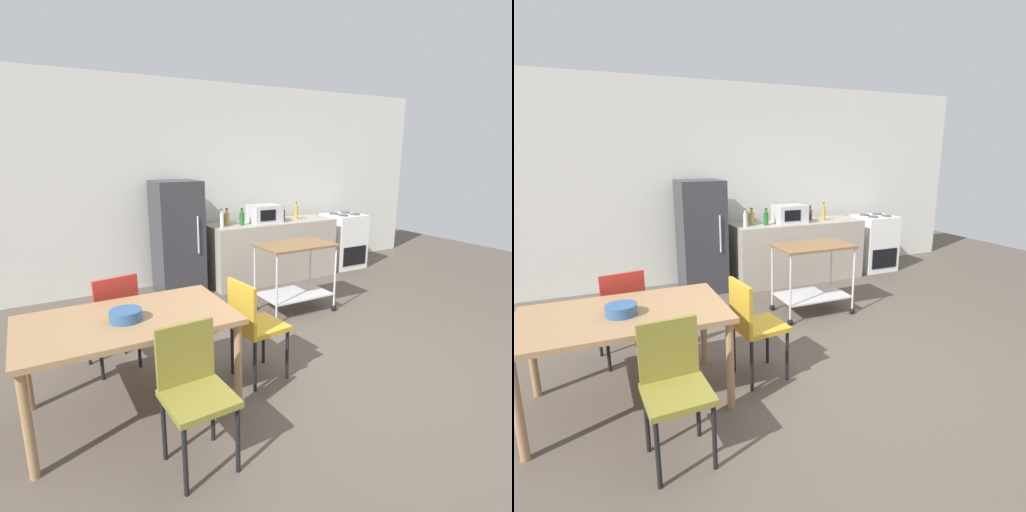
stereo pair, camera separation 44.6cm
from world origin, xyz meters
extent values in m
plane|color=brown|center=(0.00, 0.00, 0.00)|extent=(12.00, 12.00, 0.00)
cube|color=silver|center=(0.00, 3.20, 1.45)|extent=(8.40, 0.12, 2.90)
cube|color=#A89E8E|center=(0.90, 2.60, 0.45)|extent=(2.00, 0.64, 0.90)
cube|color=#A37A51|center=(-1.77, 0.24, 0.73)|extent=(1.50, 0.90, 0.04)
cylinder|color=#A37A51|center=(-2.46, -0.15, 0.35)|extent=(0.06, 0.06, 0.71)
cylinder|color=#A37A51|center=(-1.08, -0.15, 0.35)|extent=(0.06, 0.06, 0.71)
cylinder|color=#A37A51|center=(-2.46, 0.63, 0.35)|extent=(0.06, 0.06, 0.71)
cylinder|color=#A37A51|center=(-1.08, 0.63, 0.35)|extent=(0.06, 0.06, 0.71)
cube|color=olive|center=(-1.55, -0.55, 0.47)|extent=(0.42, 0.42, 0.04)
cube|color=olive|center=(-1.56, -0.37, 0.69)|extent=(0.38, 0.05, 0.40)
cylinder|color=black|center=(-1.72, -0.72, 0.23)|extent=(0.03, 0.03, 0.45)
cylinder|color=black|center=(-1.38, -0.71, 0.23)|extent=(0.03, 0.03, 0.45)
cylinder|color=black|center=(-1.73, -0.38, 0.23)|extent=(0.03, 0.03, 0.45)
cylinder|color=black|center=(-1.39, -0.37, 0.23)|extent=(0.03, 0.03, 0.45)
cube|color=#B72D23|center=(-1.77, 1.00, 0.47)|extent=(0.46, 0.46, 0.04)
cube|color=#B72D23|center=(-1.74, 0.83, 0.69)|extent=(0.38, 0.09, 0.40)
cylinder|color=black|center=(-1.63, 1.20, 0.23)|extent=(0.03, 0.03, 0.45)
cylinder|color=black|center=(-1.97, 1.14, 0.23)|extent=(0.03, 0.03, 0.45)
cylinder|color=black|center=(-1.57, 0.87, 0.23)|extent=(0.03, 0.03, 0.45)
cylinder|color=black|center=(-1.91, 0.81, 0.23)|extent=(0.03, 0.03, 0.45)
cube|color=gold|center=(-0.70, 0.19, 0.47)|extent=(0.44, 0.44, 0.04)
cube|color=gold|center=(-0.88, 0.17, 0.69)|extent=(0.07, 0.38, 0.40)
cylinder|color=black|center=(-0.52, 0.04, 0.23)|extent=(0.03, 0.03, 0.45)
cylinder|color=black|center=(-0.55, 0.38, 0.23)|extent=(0.03, 0.03, 0.45)
cylinder|color=black|center=(-0.85, 0.01, 0.23)|extent=(0.03, 0.03, 0.45)
cylinder|color=black|center=(-0.89, 0.34, 0.23)|extent=(0.03, 0.03, 0.45)
cube|color=white|center=(2.35, 2.62, 0.45)|extent=(0.60, 0.60, 0.90)
cube|color=black|center=(2.35, 2.32, 0.25)|extent=(0.48, 0.01, 0.32)
cylinder|color=#47474C|center=(2.22, 2.50, 0.91)|extent=(0.16, 0.16, 0.02)
cylinder|color=#47474C|center=(2.48, 2.50, 0.91)|extent=(0.16, 0.16, 0.02)
cylinder|color=#47474C|center=(2.22, 2.74, 0.91)|extent=(0.16, 0.16, 0.02)
cylinder|color=#47474C|center=(2.48, 2.74, 0.91)|extent=(0.16, 0.16, 0.02)
cube|color=#333338|center=(-0.55, 2.70, 0.78)|extent=(0.60, 0.60, 1.55)
cylinder|color=silver|center=(-0.37, 2.39, 0.85)|extent=(0.02, 0.02, 0.50)
cube|color=brown|center=(0.44, 1.32, 0.83)|extent=(0.90, 0.56, 0.03)
cube|color=silver|center=(0.44, 1.32, 0.22)|extent=(0.83, 0.52, 0.02)
cylinder|color=silver|center=(0.02, 1.07, 0.45)|extent=(0.02, 0.02, 0.76)
sphere|color=black|center=(0.02, 1.07, 0.04)|extent=(0.07, 0.07, 0.07)
cylinder|color=silver|center=(0.86, 1.07, 0.45)|extent=(0.02, 0.02, 0.76)
sphere|color=black|center=(0.86, 1.07, 0.04)|extent=(0.07, 0.07, 0.07)
cylinder|color=silver|center=(0.02, 1.57, 0.45)|extent=(0.02, 0.02, 0.76)
sphere|color=black|center=(0.02, 1.57, 0.04)|extent=(0.07, 0.07, 0.07)
cylinder|color=silver|center=(0.86, 1.57, 0.45)|extent=(0.02, 0.02, 0.76)
sphere|color=black|center=(0.86, 1.57, 0.04)|extent=(0.07, 0.07, 0.07)
cylinder|color=silver|center=(0.03, 2.51, 1.00)|extent=(0.06, 0.06, 0.19)
cylinder|color=silver|center=(0.03, 2.51, 1.12)|extent=(0.03, 0.03, 0.05)
cylinder|color=black|center=(0.03, 2.51, 1.15)|extent=(0.03, 0.03, 0.01)
cylinder|color=gold|center=(0.19, 2.68, 0.98)|extent=(0.08, 0.08, 0.17)
cylinder|color=gold|center=(0.19, 2.68, 1.09)|extent=(0.03, 0.03, 0.06)
cylinder|color=black|center=(0.19, 2.68, 1.13)|extent=(0.04, 0.04, 0.01)
cylinder|color=#1E6628|center=(0.36, 2.53, 0.99)|extent=(0.07, 0.07, 0.18)
cylinder|color=#1E6628|center=(0.36, 2.53, 1.10)|extent=(0.03, 0.03, 0.05)
cylinder|color=black|center=(0.36, 2.53, 1.13)|extent=(0.04, 0.04, 0.01)
cube|color=silver|center=(0.76, 2.58, 1.03)|extent=(0.46, 0.34, 0.26)
cube|color=black|center=(0.72, 2.41, 1.03)|extent=(0.25, 0.01, 0.16)
cylinder|color=#4C2D19|center=(1.15, 2.68, 0.98)|extent=(0.06, 0.06, 0.16)
cylinder|color=#4C2D19|center=(1.15, 2.68, 1.08)|extent=(0.03, 0.03, 0.06)
cylinder|color=black|center=(1.15, 2.68, 1.12)|extent=(0.03, 0.03, 0.01)
cylinder|color=gold|center=(1.34, 2.59, 1.00)|extent=(0.06, 0.06, 0.20)
cylinder|color=gold|center=(1.34, 2.59, 1.13)|extent=(0.03, 0.03, 0.05)
cylinder|color=black|center=(1.34, 2.59, 1.16)|extent=(0.03, 0.03, 0.01)
cylinder|color=#33598C|center=(-1.80, 0.20, 0.79)|extent=(0.23, 0.23, 0.08)
camera|label=1|loc=(-2.33, -2.61, 1.90)|focal=28.78mm
camera|label=2|loc=(-1.93, -2.81, 1.90)|focal=28.78mm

